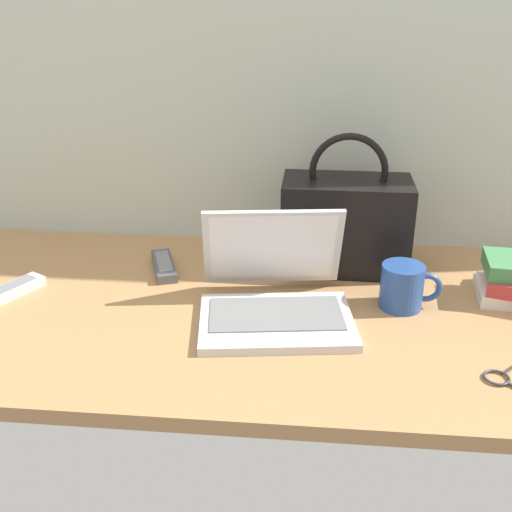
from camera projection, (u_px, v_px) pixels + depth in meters
name	position (u px, v px, depth m)	size (l,w,h in m)	color
desk	(234.00, 312.00, 1.34)	(1.60, 0.76, 0.03)	#A87A4C
laptop	(275.00, 295.00, 1.28)	(0.34, 0.33, 0.21)	silver
coffee_mug	(403.00, 286.00, 1.31)	(0.13, 0.09, 0.10)	#26478C
remote_control_near	(9.00, 291.00, 1.37)	(0.12, 0.16, 0.02)	#B7B7B7
remote_control_far	(164.00, 266.00, 1.49)	(0.10, 0.17, 0.02)	#4C4C51
handbag	(345.00, 222.00, 1.47)	(0.30, 0.16, 0.33)	black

